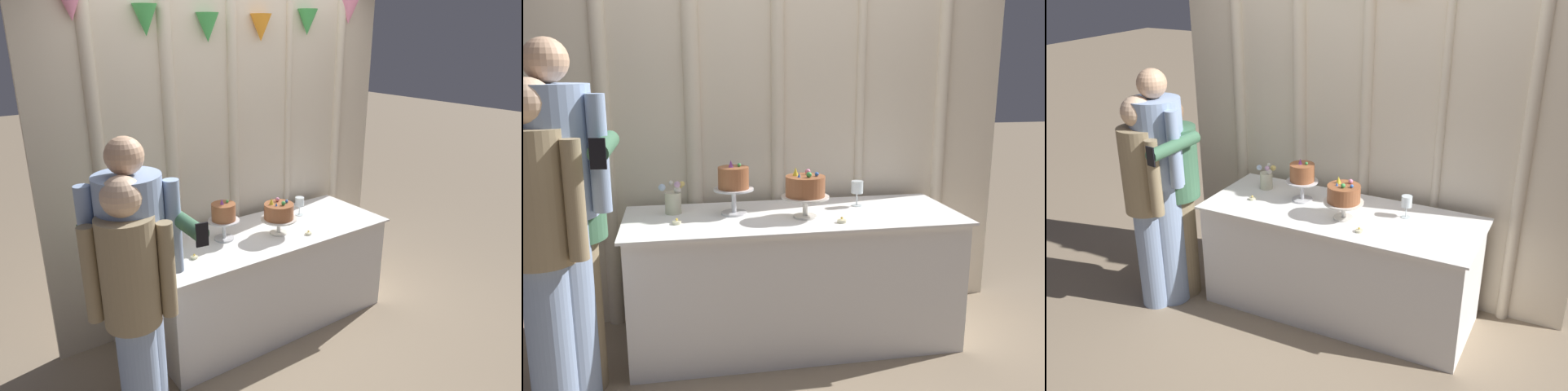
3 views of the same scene
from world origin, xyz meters
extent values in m
plane|color=gray|center=(0.00, 0.00, 0.00)|extent=(24.00, 24.00, 0.00)
cube|color=beige|center=(0.00, 0.56, 1.37)|extent=(2.96, 0.04, 2.74)
cylinder|color=beige|center=(-1.06, 0.54, 1.37)|extent=(0.09, 0.09, 2.74)
cylinder|color=beige|center=(-0.54, 0.54, 1.37)|extent=(0.10, 0.10, 2.74)
cylinder|color=beige|center=(-0.01, 0.54, 1.37)|extent=(0.08, 0.08, 2.74)
cylinder|color=beige|center=(0.52, 0.54, 1.37)|extent=(0.06, 0.06, 2.74)
cylinder|color=beige|center=(1.08, 0.54, 1.37)|extent=(0.08, 0.08, 2.74)
cone|color=pink|center=(-1.13, 0.50, 2.36)|extent=(0.16, 0.16, 0.20)
cone|color=green|center=(-0.68, 0.50, 2.27)|extent=(0.16, 0.16, 0.20)
cone|color=green|center=(-0.23, 0.50, 2.23)|extent=(0.16, 0.16, 0.20)
cone|color=orange|center=(0.23, 0.50, 2.23)|extent=(0.16, 0.16, 0.20)
cone|color=green|center=(0.68, 0.50, 2.27)|extent=(0.16, 0.16, 0.20)
cone|color=pink|center=(1.13, 0.50, 2.36)|extent=(0.16, 0.16, 0.20)
cube|color=white|center=(0.00, 0.10, 0.38)|extent=(1.85, 0.69, 0.76)
cube|color=white|center=(0.00, 0.10, 0.77)|extent=(1.90, 0.74, 0.01)
cylinder|color=silver|center=(-0.33, 0.17, 0.78)|extent=(0.15, 0.15, 0.01)
cylinder|color=silver|center=(-0.33, 0.17, 0.85)|extent=(0.03, 0.03, 0.13)
cylinder|color=silver|center=(-0.33, 0.17, 0.92)|extent=(0.23, 0.23, 0.01)
cylinder|color=#995633|center=(-0.33, 0.17, 0.98)|extent=(0.17, 0.17, 0.12)
sphere|color=green|center=(-0.30, 0.17, 1.06)|extent=(0.02, 0.02, 0.02)
cone|color=purple|center=(-0.34, 0.17, 1.07)|extent=(0.03, 0.03, 0.04)
cylinder|color=silver|center=(0.05, 0.02, 0.78)|extent=(0.13, 0.13, 0.01)
cylinder|color=silver|center=(0.05, 0.02, 0.84)|extent=(0.03, 0.03, 0.10)
cylinder|color=silver|center=(0.05, 0.02, 0.89)|extent=(0.27, 0.27, 0.01)
cylinder|color=#995633|center=(0.05, 0.02, 0.95)|extent=(0.22, 0.22, 0.11)
sphere|color=blue|center=(0.11, 0.01, 1.02)|extent=(0.02, 0.02, 0.02)
sphere|color=pink|center=(0.08, 0.07, 1.02)|extent=(0.03, 0.03, 0.03)
cone|color=yellow|center=(0.00, 0.05, 1.03)|extent=(0.03, 0.03, 0.05)
cone|color=blue|center=(0.01, 0.00, 1.02)|extent=(0.02, 0.02, 0.03)
sphere|color=green|center=(0.06, -0.02, 1.02)|extent=(0.03, 0.03, 0.03)
cylinder|color=silver|center=(0.42, 0.23, 0.78)|extent=(0.06, 0.06, 0.00)
cylinder|color=silver|center=(0.42, 0.23, 0.82)|extent=(0.01, 0.01, 0.08)
cylinder|color=silver|center=(0.42, 0.23, 0.89)|extent=(0.07, 0.07, 0.07)
cylinder|color=beige|center=(-0.67, 0.25, 0.84)|extent=(0.09, 0.09, 0.12)
sphere|color=silver|center=(-0.73, 0.25, 0.93)|extent=(0.04, 0.04, 0.04)
sphere|color=#E5C666|center=(-0.62, 0.27, 0.94)|extent=(0.03, 0.03, 0.03)
sphere|color=#CC9EC6|center=(-0.64, 0.22, 0.95)|extent=(0.04, 0.04, 0.04)
sphere|color=white|center=(-0.68, 0.31, 0.94)|extent=(0.03, 0.03, 0.03)
sphere|color=#E5C666|center=(-0.63, 0.29, 0.93)|extent=(0.04, 0.04, 0.04)
sphere|color=white|center=(-0.65, 0.25, 0.91)|extent=(0.04, 0.04, 0.04)
cylinder|color=beige|center=(-0.66, 0.02, 0.78)|extent=(0.05, 0.05, 0.02)
sphere|color=#F9CC4C|center=(-0.66, 0.02, 0.80)|extent=(0.01, 0.01, 0.01)
cylinder|color=beige|center=(0.22, -0.12, 0.78)|extent=(0.05, 0.05, 0.02)
sphere|color=#F9CC4C|center=(0.22, -0.12, 0.80)|extent=(0.01, 0.01, 0.01)
cylinder|color=#9E8966|center=(-1.16, -0.20, 0.40)|extent=(0.26, 0.26, 0.79)
cylinder|color=#3D6B4C|center=(-1.16, -0.20, 1.05)|extent=(0.35, 0.35, 0.51)
sphere|color=#846047|center=(-1.16, -0.20, 1.41)|extent=(0.20, 0.20, 0.20)
cylinder|color=#3D6B4C|center=(-1.37, -0.20, 1.04)|extent=(0.08, 0.08, 0.45)
cylinder|color=#3D6B4C|center=(-0.94, -0.43, 1.26)|extent=(0.08, 0.45, 0.08)
cube|color=black|center=(-0.94, -0.66, 1.26)|extent=(0.06, 0.02, 0.12)
cylinder|color=#93ADD6|center=(-1.18, -0.32, 0.47)|extent=(0.33, 0.33, 0.94)
cylinder|color=#93ADD6|center=(-1.18, -0.32, 1.23)|extent=(0.45, 0.45, 0.59)
sphere|color=tan|center=(-1.18, -0.32, 1.62)|extent=(0.20, 0.20, 0.20)
cube|color=#334284|center=(-1.18, -0.48, 1.26)|extent=(0.04, 0.02, 0.38)
cylinder|color=#93ADD6|center=(-1.38, -0.24, 1.23)|extent=(0.08, 0.08, 0.52)
cylinder|color=#93ADD6|center=(-0.97, -0.40, 1.23)|extent=(0.08, 0.08, 0.52)
cylinder|color=#93ADD6|center=(-1.24, -0.42, 0.38)|extent=(0.29, 0.29, 0.75)
cylinder|color=#9E8966|center=(-1.24, -0.42, 1.05)|extent=(0.40, 0.40, 0.60)
sphere|color=beige|center=(-1.24, -0.42, 1.45)|extent=(0.21, 0.21, 0.21)
cube|color=#664C84|center=(-1.24, -0.55, 1.08)|extent=(0.04, 0.02, 0.38)
cylinder|color=#9E8966|center=(-1.41, -0.33, 1.05)|extent=(0.08, 0.08, 0.52)
cylinder|color=#9E8966|center=(-1.07, -0.50, 1.05)|extent=(0.08, 0.08, 0.52)
camera|label=1|loc=(-1.93, -2.56, 2.21)|focal=32.72mm
camera|label=2|loc=(-0.64, -2.93, 1.60)|focal=38.73mm
camera|label=3|loc=(1.44, -3.27, 2.45)|focal=40.75mm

